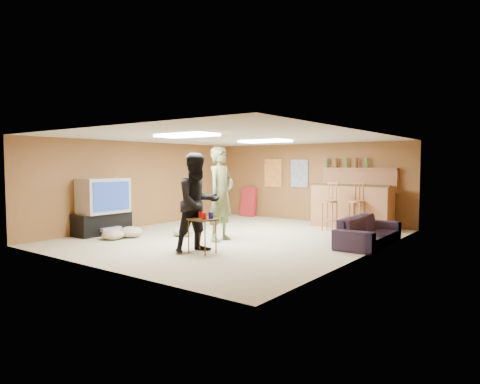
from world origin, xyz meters
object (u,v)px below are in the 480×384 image
Objects in this scene: tv_body at (103,196)px; person_olive at (221,194)px; sofa at (369,231)px; bar_counter at (352,206)px; tray_table at (202,236)px; person_black at (198,203)px.

tv_body is 0.55× the size of person_olive.
person_olive is at bearing 115.74° from sofa.
bar_counter is 4.73m from tray_table.
tv_body reaches higher than sofa.
person_black is 0.62m from tray_table.
person_olive is 1.09× the size of person_black.
person_olive reaches higher than tray_table.
tv_body is 5.90m from sofa.
sofa is at bearing -59.59° from bar_counter.
person_black is 2.88× the size of tray_table.
tv_body is at bearing -133.00° from bar_counter.
tray_table is (-2.15, -2.58, 0.03)m from sofa.
sofa is (2.68, 1.40, -0.71)m from person_olive.
person_black reaches higher than tv_body.
person_black is (0.38, -1.13, -0.08)m from person_olive.
person_black is 3.48m from sofa.
person_black is at bearing 161.79° from tray_table.
bar_counter is at bearing 4.93° from person_black.
person_olive is 1.19m from person_black.
person_black is (3.05, -0.13, 0.02)m from tv_body.
person_black is (-1.10, -4.58, 0.37)m from bar_counter.
tray_table is at bearing -101.67° from bar_counter.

